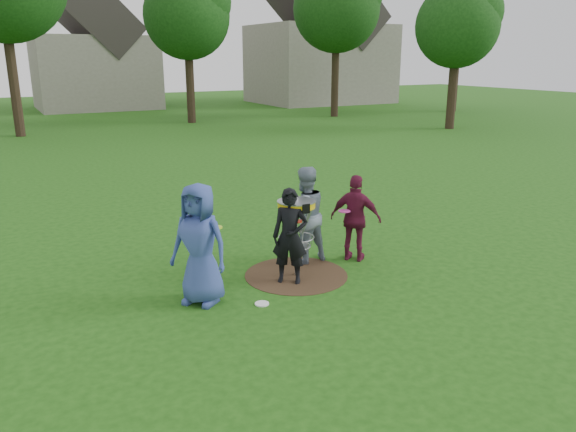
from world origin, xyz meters
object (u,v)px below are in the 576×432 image
disc_golf_basket (296,219)px  player_maroon (356,218)px  player_black (290,236)px  player_blue (200,244)px  player_grey (304,215)px

disc_golf_basket → player_maroon: bearing=6.7°
player_black → player_maroon: same height
player_blue → player_grey: size_ratio=1.06×
player_maroon → player_black: bearing=62.4°
player_blue → player_maroon: size_ratio=1.17×
player_blue → disc_golf_basket: size_ratio=1.37×
player_blue → player_black: bearing=50.9°
player_black → disc_golf_basket: player_black is taller
player_black → player_maroon: size_ratio=1.00×
player_blue → player_grey: player_blue is taller
player_black → disc_golf_basket: bearing=78.9°
player_grey → player_maroon: size_ratio=1.10×
disc_golf_basket → player_black: bearing=-138.2°
player_black → player_maroon: 1.62m
player_grey → player_maroon: 0.95m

